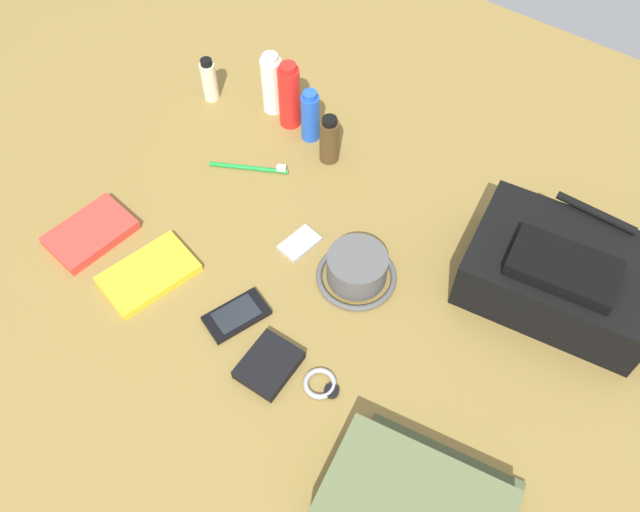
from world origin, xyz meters
TOP-DOWN VIEW (x-y plane):
  - ground_plane at (0.00, 0.00)m, footprint 2.64×2.02m
  - backpack at (0.42, 0.22)m, footprint 0.38×0.29m
  - toiletry_pouch at (0.40, -0.31)m, footprint 0.32×0.27m
  - bucket_hat at (0.08, 0.02)m, footprint 0.16×0.16m
  - lotion_bottle at (-0.51, 0.26)m, footprint 0.04×0.04m
  - toothpaste_tube at (-0.36, 0.32)m, footprint 0.05×0.05m
  - sunscreen_spray at (-0.30, 0.30)m, footprint 0.05×0.05m
  - deodorant_spray at (-0.23, 0.29)m, footprint 0.04×0.04m
  - cologne_bottle at (-0.16, 0.26)m, footprint 0.04×0.04m
  - paperback_novel at (-0.44, -0.21)m, footprint 0.14×0.19m
  - travel_guidebook at (-0.27, -0.22)m, footprint 0.16×0.21m
  - cell_phone at (-0.07, -0.19)m, footprint 0.11×0.14m
  - media_player at (-0.07, 0.02)m, footprint 0.07×0.09m
  - wristwatch at (0.15, -0.21)m, footprint 0.07×0.06m
  - toothbrush at (-0.28, 0.13)m, footprint 0.17×0.09m
  - wallet at (0.05, -0.24)m, footprint 0.09×0.11m

SIDE VIEW (x-z plane):
  - ground_plane at x=0.00m, z-range -0.02..0.00m
  - media_player at x=-0.07m, z-range 0.00..0.01m
  - wristwatch at x=0.15m, z-range 0.00..0.01m
  - cell_phone at x=-0.07m, z-range 0.00..0.01m
  - toothbrush at x=-0.28m, z-range 0.00..0.02m
  - travel_guidebook at x=-0.27m, z-range 0.00..0.02m
  - paperback_novel at x=-0.44m, z-range 0.00..0.02m
  - wallet at x=0.05m, z-range 0.00..0.02m
  - bucket_hat at x=0.08m, z-range 0.00..0.07m
  - toiletry_pouch at x=0.40m, z-range 0.00..0.08m
  - lotion_bottle at x=-0.51m, z-range 0.00..0.11m
  - cologne_bottle at x=-0.16m, z-range 0.00..0.12m
  - deodorant_spray at x=-0.23m, z-range 0.00..0.13m
  - backpack at x=0.42m, z-range -0.01..0.14m
  - toothpaste_tube at x=-0.36m, z-range 0.00..0.16m
  - sunscreen_spray at x=-0.30m, z-range 0.00..0.17m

